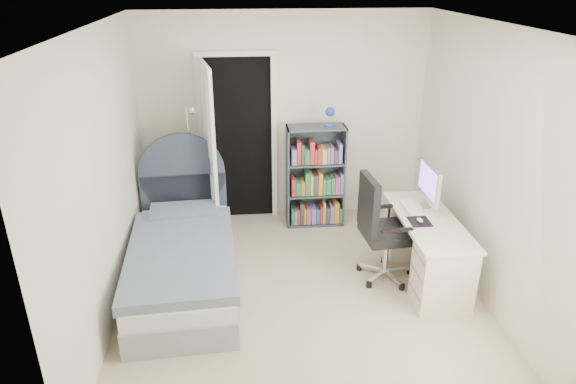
{
  "coord_description": "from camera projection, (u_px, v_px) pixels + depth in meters",
  "views": [
    {
      "loc": [
        -0.54,
        -4.17,
        2.91
      ],
      "look_at": [
        -0.1,
        0.21,
        0.99
      ],
      "focal_mm": 32.0,
      "sensor_mm": 36.0,
      "label": 1
    }
  ],
  "objects": [
    {
      "name": "room_shell",
      "position": [
        302.0,
        174.0,
        4.51
      ],
      "size": [
        3.5,
        3.7,
        2.6
      ],
      "color": "tan",
      "rests_on": "ground"
    },
    {
      "name": "door",
      "position": [
        220.0,
        145.0,
        5.91
      ],
      "size": [
        0.92,
        0.82,
        2.06
      ],
      "color": "black",
      "rests_on": "ground"
    },
    {
      "name": "bed",
      "position": [
        183.0,
        257.0,
        5.07
      ],
      "size": [
        1.08,
        2.13,
        1.28
      ],
      "color": "gray",
      "rests_on": "ground"
    },
    {
      "name": "nightstand",
      "position": [
        182.0,
        195.0,
        6.2
      ],
      "size": [
        0.41,
        0.41,
        0.6
      ],
      "color": "tan",
      "rests_on": "ground"
    },
    {
      "name": "floor_lamp",
      "position": [
        194.0,
        186.0,
        5.84
      ],
      "size": [
        0.22,
        0.22,
        1.56
      ],
      "color": "silver",
      "rests_on": "ground"
    },
    {
      "name": "bookcase",
      "position": [
        316.0,
        181.0,
        6.18
      ],
      "size": [
        0.69,
        0.3,
        1.47
      ],
      "color": "#3D4953",
      "rests_on": "ground"
    },
    {
      "name": "desk",
      "position": [
        426.0,
        245.0,
        5.13
      ],
      "size": [
        0.55,
        1.37,
        1.12
      ],
      "color": "beige",
      "rests_on": "ground"
    },
    {
      "name": "office_chair",
      "position": [
        380.0,
        224.0,
        5.03
      ],
      "size": [
        0.58,
        0.59,
        1.11
      ],
      "color": "silver",
      "rests_on": "ground"
    }
  ]
}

